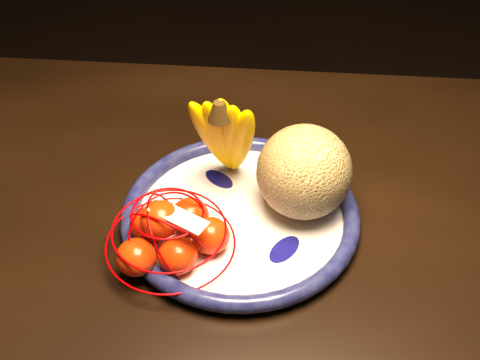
{
  "coord_description": "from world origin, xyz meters",
  "views": [
    {
      "loc": [
        -0.15,
        -0.52,
        1.41
      ],
      "look_at": [
        -0.12,
        0.12,
        0.83
      ],
      "focal_mm": 50.0,
      "sensor_mm": 36.0,
      "label": 1
    }
  ],
  "objects_px": {
    "cantaloupe": "(304,172)",
    "banana_bunch": "(227,133)",
    "fruit_bowl": "(240,216)",
    "dining_table": "(355,311)",
    "mandarin_bag": "(171,234)"
  },
  "relations": [
    {
      "from": "dining_table",
      "to": "banana_bunch",
      "type": "relative_size",
      "value": 9.28
    },
    {
      "from": "dining_table",
      "to": "fruit_bowl",
      "type": "relative_size",
      "value": 5.04
    },
    {
      "from": "cantaloupe",
      "to": "banana_bunch",
      "type": "distance_m",
      "value": 0.12
    },
    {
      "from": "fruit_bowl",
      "to": "banana_bunch",
      "type": "distance_m",
      "value": 0.11
    },
    {
      "from": "dining_table",
      "to": "cantaloupe",
      "type": "distance_m",
      "value": 0.2
    },
    {
      "from": "cantaloupe",
      "to": "mandarin_bag",
      "type": "height_order",
      "value": "cantaloupe"
    },
    {
      "from": "cantaloupe",
      "to": "banana_bunch",
      "type": "bearing_deg",
      "value": 151.36
    },
    {
      "from": "fruit_bowl",
      "to": "mandarin_bag",
      "type": "distance_m",
      "value": 0.11
    },
    {
      "from": "dining_table",
      "to": "mandarin_bag",
      "type": "bearing_deg",
      "value": 178.22
    },
    {
      "from": "dining_table",
      "to": "mandarin_bag",
      "type": "distance_m",
      "value": 0.27
    },
    {
      "from": "dining_table",
      "to": "fruit_bowl",
      "type": "distance_m",
      "value": 0.2
    },
    {
      "from": "fruit_bowl",
      "to": "cantaloupe",
      "type": "height_order",
      "value": "cantaloupe"
    },
    {
      "from": "fruit_bowl",
      "to": "mandarin_bag",
      "type": "xyz_separation_m",
      "value": [
        -0.09,
        -0.06,
        0.03
      ]
    },
    {
      "from": "dining_table",
      "to": "cantaloupe",
      "type": "height_order",
      "value": "cantaloupe"
    },
    {
      "from": "dining_table",
      "to": "banana_bunch",
      "type": "height_order",
      "value": "banana_bunch"
    }
  ]
}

